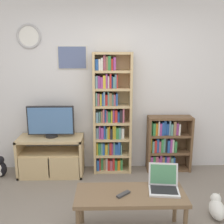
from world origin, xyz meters
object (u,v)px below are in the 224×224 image
at_px(bookshelf_tall, 111,116).
at_px(coffee_table, 130,198).
at_px(cat, 217,208).
at_px(penguin_figurine, 0,167).
at_px(television, 51,122).
at_px(bookshelf_short, 166,144).
at_px(tv_stand, 51,156).
at_px(laptop, 164,184).
at_px(remote_near_laptop, 123,194).

relative_size(bookshelf_tall, coffee_table, 1.66).
relative_size(cat, penguin_figurine, 1.71).
height_order(television, bookshelf_tall, bookshelf_tall).
distance_m(bookshelf_short, cat, 1.32).
xyz_separation_m(tv_stand, laptop, (1.43, -1.30, 0.23)).
distance_m(television, penguin_figurine, 1.03).
bearing_deg(penguin_figurine, remote_near_laptop, -37.34).
height_order(laptop, remote_near_laptop, laptop).
relative_size(bookshelf_tall, bookshelf_short, 2.11).
bearing_deg(cat, bookshelf_short, 113.29).
bearing_deg(tv_stand, remote_near_laptop, -54.37).
bearing_deg(remote_near_laptop, cat, -117.13).
relative_size(tv_stand, laptop, 2.92).
xyz_separation_m(coffee_table, cat, (1.02, 0.26, -0.30)).
bearing_deg(cat, bookshelf_tall, 142.94).
relative_size(television, cat, 1.25).
xyz_separation_m(bookshelf_tall, bookshelf_short, (0.87, 0.01, -0.46)).
height_order(bookshelf_tall, bookshelf_short, bookshelf_tall).
xyz_separation_m(coffee_table, remote_near_laptop, (-0.07, -0.03, 0.06)).
bearing_deg(remote_near_laptop, penguin_figurine, 10.34).
height_order(tv_stand, television, television).
bearing_deg(cat, laptop, -155.03).
distance_m(bookshelf_short, remote_near_laptop, 1.72).
xyz_separation_m(tv_stand, penguin_figurine, (-0.75, -0.06, -0.15)).
xyz_separation_m(bookshelf_short, coffee_table, (-0.70, -1.51, -0.02)).
bearing_deg(bookshelf_tall, bookshelf_short, 0.77).
relative_size(tv_stand, coffee_table, 0.87).
distance_m(remote_near_laptop, penguin_figurine, 2.24).
distance_m(television, cat, 2.48).
bearing_deg(bookshelf_tall, remote_near_laptop, -86.27).
height_order(television, cat, television).
relative_size(bookshelf_short, coffee_table, 0.79).
bearing_deg(cat, tv_stand, 161.08).
height_order(television, penguin_figurine, television).
relative_size(coffee_table, laptop, 3.36).
xyz_separation_m(coffee_table, laptop, (0.35, 0.07, 0.11)).
relative_size(remote_near_laptop, penguin_figurine, 0.46).
bearing_deg(coffee_table, laptop, 11.24).
xyz_separation_m(tv_stand, television, (0.02, 0.03, 0.53)).
bearing_deg(penguin_figurine, laptop, -29.62).
height_order(coffee_table, cat, coffee_table).
height_order(tv_stand, cat, tv_stand).
bearing_deg(bookshelf_short, penguin_figurine, -175.56).
xyz_separation_m(television, penguin_figurine, (-0.77, -0.09, -0.68)).
relative_size(laptop, penguin_figurine, 1.02).
xyz_separation_m(bookshelf_short, cat, (0.32, -1.24, -0.32)).
distance_m(tv_stand, laptop, 1.94).
xyz_separation_m(tv_stand, bookshelf_tall, (0.91, 0.12, 0.59)).
bearing_deg(laptop, bookshelf_short, 82.52).
height_order(bookshelf_tall, coffee_table, bookshelf_tall).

